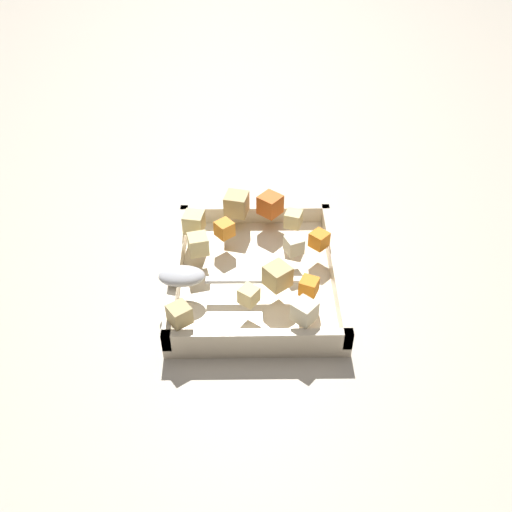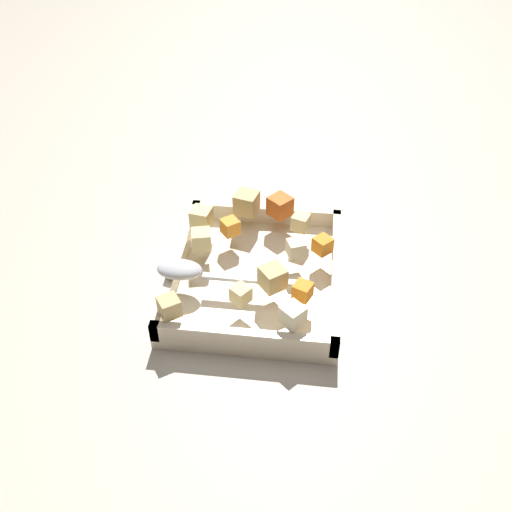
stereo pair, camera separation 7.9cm
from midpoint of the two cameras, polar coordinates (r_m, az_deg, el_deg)
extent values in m
plane|color=#BCB29E|center=(0.82, 3.61, -3.55)|extent=(4.00, 4.00, 0.00)
cube|color=beige|center=(0.82, 2.76, -2.52)|extent=(0.28, 0.24, 0.01)
cube|color=beige|center=(0.82, -5.15, -0.78)|extent=(0.28, 0.01, 0.03)
cube|color=beige|center=(0.81, 10.86, -2.02)|extent=(0.28, 0.01, 0.03)
cube|color=beige|center=(0.91, 3.49, 4.18)|extent=(0.01, 0.24, 0.03)
cube|color=beige|center=(0.71, 1.92, -8.57)|extent=(0.01, 0.24, 0.03)
cube|color=orange|center=(0.88, 5.03, 4.98)|extent=(0.04, 0.04, 0.03)
cube|color=orange|center=(0.84, 0.05, 2.89)|extent=(0.03, 0.03, 0.02)
cube|color=orange|center=(0.74, 7.81, -3.65)|extent=(0.03, 0.03, 0.02)
cube|color=orange|center=(0.82, 9.53, 1.01)|extent=(0.03, 0.03, 0.02)
cube|color=#E0CC89|center=(0.73, 1.54, -4.04)|extent=(0.03, 0.03, 0.02)
cube|color=tan|center=(0.72, -5.69, -5.27)|extent=(0.04, 0.04, 0.03)
cube|color=#E0CC89|center=(0.86, -2.93, 3.83)|extent=(0.03, 0.03, 0.03)
cube|color=#E0CC89|center=(0.86, 7.20, 3.33)|extent=(0.03, 0.03, 0.02)
cube|color=beige|center=(0.71, 6.97, -6.13)|extent=(0.04, 0.04, 0.03)
cube|color=beige|center=(0.81, 6.87, 0.68)|extent=(0.03, 0.03, 0.02)
cube|color=#E0CC89|center=(0.82, -2.83, 1.58)|extent=(0.03, 0.03, 0.03)
cube|color=tan|center=(0.88, 1.61, 5.31)|extent=(0.04, 0.04, 0.03)
cube|color=tan|center=(0.75, 4.73, -2.33)|extent=(0.04, 0.04, 0.03)
ellipsoid|color=silver|center=(0.77, -4.88, -1.50)|extent=(0.04, 0.06, 0.02)
cube|color=silver|center=(0.77, 2.92, -2.58)|extent=(0.01, 0.15, 0.01)
camera|label=1|loc=(0.04, -87.14, 2.41)|focal=39.43mm
camera|label=2|loc=(0.04, 92.86, -2.41)|focal=39.43mm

